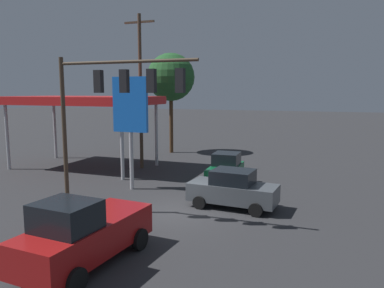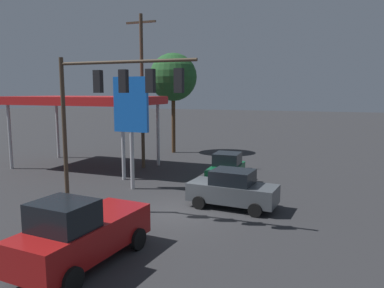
% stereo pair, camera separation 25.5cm
% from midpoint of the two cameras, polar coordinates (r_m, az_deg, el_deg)
% --- Properties ---
extents(ground_plane, '(200.00, 200.00, 0.00)m').
position_cam_midpoint_polar(ground_plane, '(18.48, -1.86, -10.29)').
color(ground_plane, '#2D2D30').
extents(traffic_signal_assembly, '(6.79, 0.43, 7.36)m').
position_cam_midpoint_polar(traffic_signal_assembly, '(17.00, -11.74, 7.04)').
color(traffic_signal_assembly, '#473828').
rests_on(traffic_signal_assembly, ground).
extents(utility_pole, '(2.40, 0.26, 11.42)m').
position_cam_midpoint_polar(utility_pole, '(28.45, -7.35, 8.34)').
color(utility_pole, '#473828').
rests_on(utility_pole, ground).
extents(gas_station_canopy, '(11.00, 6.42, 5.44)m').
position_cam_midpoint_polar(gas_station_canopy, '(29.61, -15.84, 6.29)').
color(gas_station_canopy, red).
rests_on(gas_station_canopy, ground).
extents(price_sign, '(2.19, 0.27, 6.65)m').
position_cam_midpoint_polar(price_sign, '(22.20, -8.95, 5.16)').
color(price_sign, '#B7B7BC').
rests_on(price_sign, ground).
extents(hatchback_crossing, '(2.08, 3.86, 1.97)m').
position_cam_midpoint_polar(hatchback_crossing, '(23.61, 5.56, -3.90)').
color(hatchback_crossing, '#0C592D').
rests_on(hatchback_crossing, ground).
extents(pickup_parked, '(2.58, 5.34, 2.40)m').
position_cam_midpoint_polar(pickup_parked, '(13.32, -16.05, -12.94)').
color(pickup_parked, maroon).
rests_on(pickup_parked, ground).
extents(sedan_far, '(4.52, 2.31, 1.93)m').
position_cam_midpoint_polar(sedan_far, '(18.97, 6.58, -6.86)').
color(sedan_far, '#474C51').
rests_on(sedan_far, ground).
extents(street_tree, '(4.45, 4.45, 9.37)m').
position_cam_midpoint_polar(street_tree, '(35.55, -2.68, 10.09)').
color(street_tree, '#4C331E').
rests_on(street_tree, ground).
extents(fire_hydrant, '(0.24, 0.24, 0.88)m').
position_cam_midpoint_polar(fire_hydrant, '(17.83, -22.52, -10.13)').
color(fire_hydrant, red).
rests_on(fire_hydrant, ground).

